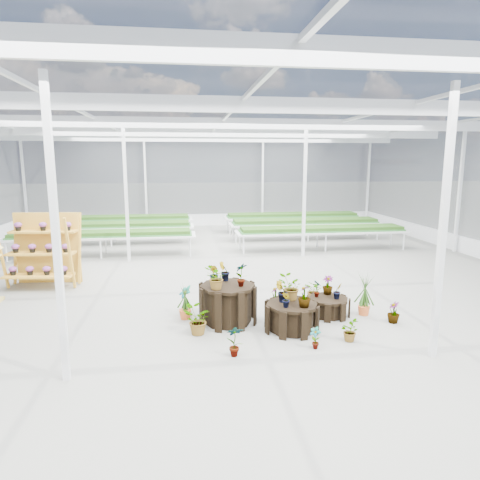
{
  "coord_description": "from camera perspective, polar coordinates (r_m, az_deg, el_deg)",
  "views": [
    {
      "loc": [
        -1.19,
        -10.35,
        3.27
      ],
      "look_at": [
        0.26,
        0.37,
        1.3
      ],
      "focal_mm": 32.0,
      "sensor_mm": 36.0,
      "label": 1
    }
  ],
  "objects": [
    {
      "name": "greenhouse_shell",
      "position": [
        10.47,
        -1.16,
        4.72
      ],
      "size": [
        18.0,
        24.0,
        4.5
      ],
      "primitive_type": null,
      "color": "white",
      "rests_on": "ground"
    },
    {
      "name": "ground_plane",
      "position": [
        10.92,
        -1.12,
        -7.11
      ],
      "size": [
        24.0,
        24.0,
        0.0
      ],
      "primitive_type": "plane",
      "color": "gray",
      "rests_on": "ground"
    },
    {
      "name": "shelf_rack",
      "position": [
        12.41,
        -24.92,
        -1.33
      ],
      "size": [
        1.92,
        1.15,
        1.94
      ],
      "primitive_type": null,
      "rotation": [
        0.0,
        0.0,
        -0.1
      ],
      "color": "gold",
      "rests_on": "ground"
    },
    {
      "name": "steel_frame",
      "position": [
        10.47,
        -1.16,
        4.72
      ],
      "size": [
        18.0,
        24.0,
        4.5
      ],
      "primitive_type": null,
      "color": "silver",
      "rests_on": "ground"
    },
    {
      "name": "plinth_mid",
      "position": [
        8.6,
        6.87,
        -10.14
      ],
      "size": [
        1.26,
        1.26,
        0.55
      ],
      "primitive_type": "cylinder",
      "rotation": [
        0.0,
        0.0,
        0.23
      ],
      "color": "black",
      "rests_on": "ground"
    },
    {
      "name": "plinth_tall",
      "position": [
        8.91,
        -1.67,
        -8.48
      ],
      "size": [
        1.55,
        1.55,
        0.8
      ],
      "primitive_type": "cylinder",
      "rotation": [
        0.0,
        0.0,
        -0.42
      ],
      "color": "black",
      "rests_on": "ground"
    },
    {
      "name": "plinth_low",
      "position": [
        9.54,
        11.69,
        -8.69
      ],
      "size": [
        1.17,
        1.17,
        0.4
      ],
      "primitive_type": "cylinder",
      "rotation": [
        0.0,
        0.0,
        0.43
      ],
      "color": "black",
      "rests_on": "ground"
    },
    {
      "name": "nursery_benches",
      "position": [
        17.82,
        -3.78,
        1.1
      ],
      "size": [
        16.0,
        7.0,
        0.84
      ],
      "primitive_type": null,
      "color": "silver",
      "rests_on": "ground"
    },
    {
      "name": "nursery_plants",
      "position": [
        8.97,
        3.87,
        -7.71
      ],
      "size": [
        4.61,
        3.08,
        1.29
      ],
      "color": "#224413",
      "rests_on": "ground"
    }
  ]
}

